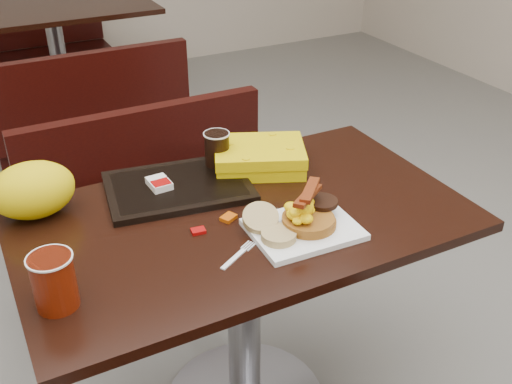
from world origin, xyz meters
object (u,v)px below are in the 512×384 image
hashbrown_sleeve_left (159,183)px  clamshell (260,157)px  bench_far_s (88,108)px  coffee_cup_near (54,282)px  tray (178,187)px  table_far (60,68)px  paper_bag (33,190)px  bench_far_n (40,41)px  coffee_cup_far (217,149)px  table_near (244,320)px  bench_near_n (164,214)px  fork (234,259)px  pancake_stack (309,220)px  platter (303,229)px  knife (337,227)px

hashbrown_sleeve_left → clamshell: size_ratio=0.28×
bench_far_s → coffee_cup_near: (-0.52, -2.04, 0.45)m
tray → table_far: bearing=96.3°
tray → paper_bag: 0.39m
clamshell → paper_bag: paper_bag is taller
bench_far_n → coffee_cup_far: 3.07m
tray → coffee_cup_far: coffee_cup_far is taller
tray → coffee_cup_near: bearing=-130.8°
bench_far_s → paper_bag: bearing=-106.6°
table_near → bench_far_s: size_ratio=1.20×
bench_far_n → paper_bag: bearing=-99.1°
bench_near_n → table_far: (0.00, 1.90, 0.02)m
table_far → fork: size_ratio=9.26×
bench_near_n → bench_far_n: size_ratio=1.00×
bench_near_n → coffee_cup_far: bearing=-83.8°
bench_near_n → pancake_stack: (0.12, -0.85, 0.42)m
bench_far_n → fork: size_ratio=7.72×
table_far → pancake_stack: 2.78m
bench_near_n → paper_bag: size_ratio=4.55×
platter → pancake_stack: bearing=4.2°
table_near → tray: 0.45m
bench_far_s → tray: bearing=-93.6°
table_near → hashbrown_sleeve_left: hashbrown_sleeve_left is taller
table_near → pancake_stack: bearing=-50.9°
pancake_stack → table_far: bearing=92.5°
table_far → coffee_cup_near: bearing=-100.7°
bench_far_n → hashbrown_sleeve_left: hashbrown_sleeve_left is taller
knife → clamshell: size_ratio=0.63×
platter → clamshell: clamshell is taller
pancake_stack → tray: size_ratio=0.35×
table_far → platter: platter is taller
table_near → tray: size_ratio=2.97×
knife → bench_far_s: bearing=163.2°
table_near → bench_far_s: (0.00, 1.90, -0.02)m
tray → clamshell: bearing=11.5°
table_near → knife: bearing=-41.2°
table_far → coffee_cup_near: size_ratio=9.36×
knife → coffee_cup_far: bearing=176.2°
table_near → hashbrown_sleeve_left: bearing=126.1°
pancake_stack → paper_bag: size_ratio=0.64×
fork → hashbrown_sleeve_left: size_ratio=1.70×
bench_far_n → coffee_cup_near: bearing=-98.5°
pancake_stack → coffee_cup_far: coffee_cup_far is taller
platter → table_near: bearing=127.2°
bench_near_n → coffee_cup_near: 1.09m
bench_near_n → knife: 0.97m
hashbrown_sleeve_left → clamshell: clamshell is taller
table_far → tray: bearing=-92.5°
table_near → coffee_cup_far: (0.05, 0.27, 0.45)m
fork → knife: 0.30m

